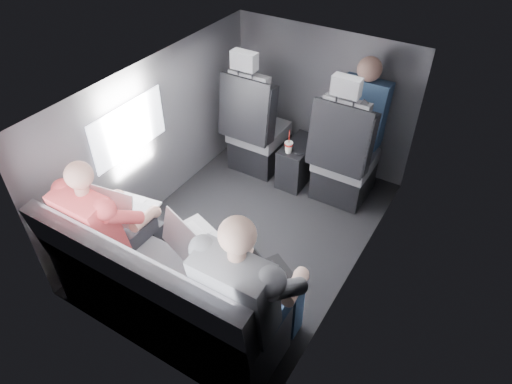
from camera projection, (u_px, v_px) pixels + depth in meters
The scene contains 19 objects.
floor at pixel (249, 233), 3.87m from camera, with size 2.60×2.60×0.00m, color black.
ceiling at pixel (248, 87), 3.02m from camera, with size 2.60×2.60×0.00m, color #B2B2AD.
panel_left at pixel (157, 136), 3.81m from camera, with size 0.02×2.60×1.35m, color #56565B.
panel_right at pixel (361, 210), 3.09m from camera, with size 0.02×2.60×1.35m, color #56565B.
panel_front at pixel (322, 99), 4.31m from camera, with size 1.80×0.02×1.35m, color #56565B.
panel_back at pixel (127, 285), 2.59m from camera, with size 1.80×0.02×1.35m, color #56565B.
side_window at pixel (129, 129), 3.46m from camera, with size 0.02×0.75×0.42m, color white.
seatbelt at pixel (341, 131), 3.63m from camera, with size 0.05×0.01×0.65m, color black.
front_seat_left at pixel (256, 133), 4.36m from camera, with size 0.52×0.58×1.26m.
front_seat_right at pixel (343, 161), 3.99m from camera, with size 0.52×0.58×1.26m.
center_console at pixel (298, 162), 4.33m from camera, with size 0.24×0.48×0.41m.
rear_bench at pixel (163, 296), 2.98m from camera, with size 1.60×0.57×0.92m.
soda_cup at pixel (289, 147), 4.07m from camera, with size 0.08×0.08×0.23m.
laptop_white at pixel (123, 207), 3.16m from camera, with size 0.40×0.39×0.27m.
laptop_silver at pixel (191, 237), 2.94m from camera, with size 0.43×0.44×0.26m.
laptop_black at pixel (271, 279), 2.67m from camera, with size 0.39×0.43×0.23m.
passenger_rear_left at pixel (109, 226), 3.04m from camera, with size 0.48×0.61×1.20m.
passenger_rear_right at pixel (250, 292), 2.58m from camera, with size 0.54×0.65×1.29m.
passenger_front_right at pixel (362, 114), 3.93m from camera, with size 0.41×0.41×0.83m.
Camera 1 is at (1.49, -2.35, 2.72)m, focal length 32.00 mm.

